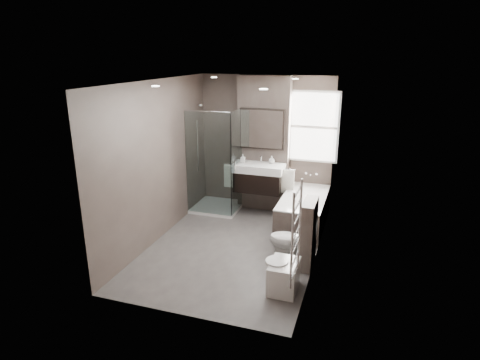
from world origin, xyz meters
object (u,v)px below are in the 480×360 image
at_px(bathtub, 303,210).
at_px(toilet, 292,241).
at_px(vanity, 259,177).
at_px(bidet, 283,276).

xyz_separation_m(bathtub, toilet, (0.05, -1.33, 0.03)).
bearing_deg(bathtub, vanity, 160.63).
distance_m(vanity, bathtub, 1.07).
xyz_separation_m(vanity, toilet, (0.97, -1.65, -0.40)).
relative_size(toilet, bidet, 1.32).
xyz_separation_m(toilet, bidet, (0.04, -0.78, -0.13)).
height_order(vanity, bidet, vanity).
height_order(bathtub, toilet, toilet).
xyz_separation_m(vanity, bathtub, (0.92, -0.33, -0.43)).
distance_m(bathtub, bidet, 2.11).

